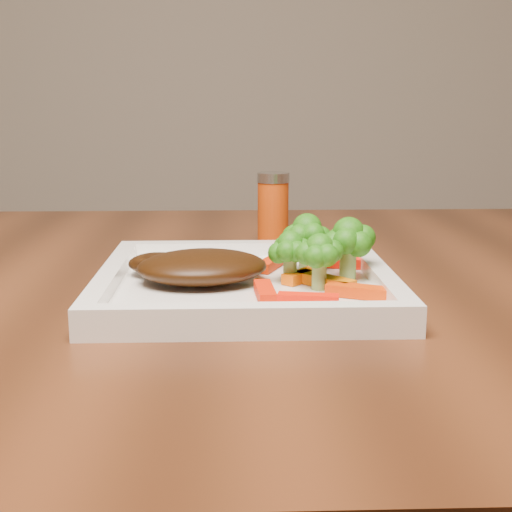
{
  "coord_description": "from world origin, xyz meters",
  "views": [
    {
      "loc": [
        0.08,
        -0.85,
        0.93
      ],
      "look_at": [
        0.1,
        -0.2,
        0.79
      ],
      "focal_mm": 50.0,
      "sensor_mm": 36.0,
      "label": 1
    }
  ],
  "objects": [
    {
      "name": "carrot_3",
      "position": [
        0.19,
        -0.14,
        0.77
      ],
      "size": [
        0.06,
        0.03,
        0.01
      ],
      "primitive_type": "cube",
      "rotation": [
        0.0,
        0.0,
        -0.26
      ],
      "color": "#FF1604",
      "rests_on": "plate"
    },
    {
      "name": "broccoli_2",
      "position": [
        0.16,
        -0.23,
        0.79
      ],
      "size": [
        0.06,
        0.06,
        0.06
      ],
      "primitive_type": null,
      "rotation": [
        0.0,
        0.0,
        0.33
      ],
      "color": "#2A7012",
      "rests_on": "plate"
    },
    {
      "name": "plate",
      "position": [
        0.09,
        -0.2,
        0.76
      ],
      "size": [
        0.27,
        0.27,
        0.01
      ],
      "primitive_type": "cube",
      "color": "white",
      "rests_on": "dining_table"
    },
    {
      "name": "broccoli_3",
      "position": [
        0.13,
        -0.2,
        0.79
      ],
      "size": [
        0.05,
        0.05,
        0.06
      ],
      "primitive_type": null,
      "rotation": [
        0.0,
        0.0,
        -0.15
      ],
      "color": "#1B6711",
      "rests_on": "plate"
    },
    {
      "name": "broccoli_0",
      "position": [
        0.15,
        -0.16,
        0.8
      ],
      "size": [
        0.06,
        0.06,
        0.07
      ],
      "primitive_type": null,
      "rotation": [
        0.0,
        0.0,
        0.05
      ],
      "color": "#296911",
      "rests_on": "plate"
    },
    {
      "name": "carrot_0",
      "position": [
        0.14,
        -0.28,
        0.77
      ],
      "size": [
        0.05,
        0.02,
        0.01
      ],
      "primitive_type": "cube",
      "rotation": [
        0.0,
        0.0,
        -0.19
      ],
      "color": "#FF1904",
      "rests_on": "plate"
    },
    {
      "name": "broccoli_1",
      "position": [
        0.19,
        -0.19,
        0.79
      ],
      "size": [
        0.07,
        0.07,
        0.06
      ],
      "primitive_type": null,
      "rotation": [
        0.0,
        0.0,
        -0.3
      ],
      "color": "#367112",
      "rests_on": "plate"
    },
    {
      "name": "carrot_2",
      "position": [
        0.11,
        -0.26,
        0.77
      ],
      "size": [
        0.02,
        0.06,
        0.01
      ],
      "primitive_type": "cube",
      "rotation": [
        0.0,
        0.0,
        1.63
      ],
      "color": "red",
      "rests_on": "plate"
    },
    {
      "name": "carrot_4",
      "position": [
        0.12,
        -0.15,
        0.77
      ],
      "size": [
        0.03,
        0.05,
        0.01
      ],
      "primitive_type": "cube",
      "rotation": [
        0.0,
        0.0,
        1.17
      ],
      "color": "red",
      "rests_on": "plate"
    },
    {
      "name": "steak",
      "position": [
        0.05,
        -0.2,
        0.78
      ],
      "size": [
        0.13,
        0.11,
        0.03
      ],
      "primitive_type": "ellipsoid",
      "rotation": [
        0.0,
        0.0,
        0.15
      ],
      "color": "#341A07",
      "rests_on": "plate"
    },
    {
      "name": "carrot_5",
      "position": [
        0.16,
        -0.22,
        0.77
      ],
      "size": [
        0.05,
        0.06,
        0.01
      ],
      "primitive_type": "cube",
      "rotation": [
        0.0,
        0.0,
        -0.85
      ],
      "color": "orange",
      "rests_on": "plate"
    },
    {
      "name": "carrot_1",
      "position": [
        0.19,
        -0.26,
        0.77
      ],
      "size": [
        0.06,
        0.04,
        0.01
      ],
      "primitive_type": "cube",
      "rotation": [
        0.0,
        0.0,
        -0.43
      ],
      "color": "#D53603",
      "rests_on": "plate"
    },
    {
      "name": "spice_shaker",
      "position": [
        0.13,
        0.04,
        0.8
      ],
      "size": [
        0.04,
        0.04,
        0.09
      ],
      "primitive_type": "cylinder",
      "rotation": [
        0.0,
        0.0,
        -0.1
      ],
      "color": "#B73C0A",
      "rests_on": "dining_table"
    },
    {
      "name": "wall_back",
      "position": [
        0.0,
        2.0,
        1.3
      ],
      "size": [
        4.0,
        0.01,
        2.6
      ],
      "primitive_type": "cube",
      "color": "beige",
      "rests_on": "floor"
    },
    {
      "name": "carrot_6",
      "position": [
        0.15,
        -0.2,
        0.77
      ],
      "size": [
        0.04,
        0.05,
        0.01
      ],
      "primitive_type": "cube",
      "rotation": [
        0.0,
        0.0,
        0.84
      ],
      "color": "#F96104",
      "rests_on": "plate"
    }
  ]
}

